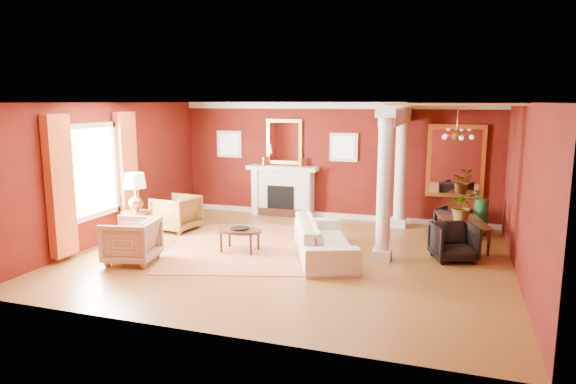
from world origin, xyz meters
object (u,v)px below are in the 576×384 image
(coffee_table, at_px, (240,232))
(dining_table, at_px, (464,226))
(armchair_leopard, at_px, (176,211))
(side_table, at_px, (136,197))
(sofa, at_px, (324,233))
(armchair_stripe, at_px, (131,239))

(coffee_table, xyz_separation_m, dining_table, (4.17, 1.84, 0.01))
(armchair_leopard, relative_size, side_table, 0.60)
(coffee_table, distance_m, side_table, 2.28)
(sofa, height_order, armchair_stripe, sofa)
(armchair_leopard, xyz_separation_m, armchair_stripe, (0.45, -2.33, 0.00))
(sofa, height_order, armchair_leopard, sofa)
(sofa, relative_size, armchair_leopard, 2.73)
(dining_table, bearing_deg, side_table, 95.68)
(armchair_leopard, height_order, dining_table, armchair_leopard)
(sofa, distance_m, armchair_stripe, 3.56)
(coffee_table, height_order, side_table, side_table)
(sofa, height_order, coffee_table, sofa)
(armchair_leopard, distance_m, coffee_table, 2.33)
(armchair_leopard, relative_size, dining_table, 0.60)
(side_table, xyz_separation_m, dining_table, (6.36, 2.06, -0.59))
(sofa, height_order, side_table, side_table)
(sofa, relative_size, side_table, 1.63)
(side_table, bearing_deg, dining_table, 17.97)
(armchair_stripe, distance_m, coffee_table, 2.03)
(armchair_stripe, height_order, coffee_table, armchair_stripe)
(coffee_table, relative_size, dining_table, 0.60)
(armchair_stripe, relative_size, dining_table, 0.60)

